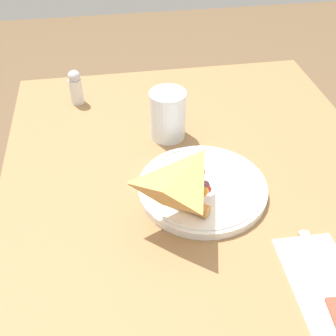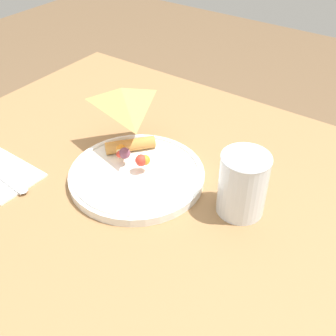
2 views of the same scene
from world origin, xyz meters
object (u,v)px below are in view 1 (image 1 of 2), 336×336
at_px(plate_pizza, 201,186).
at_px(milk_glass, 168,117).
at_px(dining_table, 197,225).
at_px(napkin_folded, 324,286).
at_px(salt_shaker, 76,87).
at_px(butter_knife, 328,290).

bearing_deg(plate_pizza, milk_glass, 9.58).
relative_size(dining_table, napkin_folded, 4.88).
bearing_deg(salt_shaker, dining_table, -145.65).
xyz_separation_m(dining_table, butter_knife, (-0.27, -0.14, 0.13)).
bearing_deg(milk_glass, salt_shaker, 48.74).
distance_m(plate_pizza, napkin_folded, 0.28).
relative_size(dining_table, salt_shaker, 11.00).
xyz_separation_m(milk_glass, napkin_folded, (-0.43, -0.18, -0.05)).
distance_m(dining_table, butter_knife, 0.33).
bearing_deg(napkin_folded, salt_shaker, 31.69).
xyz_separation_m(plate_pizza, butter_knife, (-0.25, -0.14, -0.01)).
relative_size(butter_knife, salt_shaker, 2.48).
xyz_separation_m(dining_table, salt_shaker, (0.35, 0.24, 0.17)).
height_order(dining_table, napkin_folded, napkin_folded).
relative_size(dining_table, milk_glass, 8.79).
relative_size(plate_pizza, napkin_folded, 1.25).
relative_size(plate_pizza, salt_shaker, 2.81).
bearing_deg(napkin_folded, milk_glass, 22.01).
bearing_deg(dining_table, milk_glass, 12.03).
bearing_deg(salt_shaker, milk_glass, -131.26).
bearing_deg(plate_pizza, salt_shaker, 32.28).
relative_size(napkin_folded, butter_knife, 0.91).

